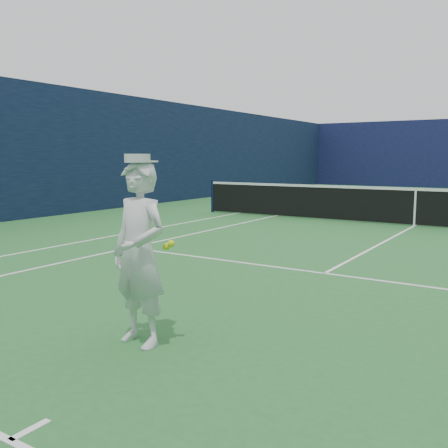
% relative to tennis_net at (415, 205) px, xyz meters
% --- Properties ---
extents(ground, '(80.00, 80.00, 0.00)m').
position_rel_tennis_net_xyz_m(ground, '(0.00, 0.00, -0.55)').
color(ground, '#27682E').
rests_on(ground, ground).
extents(court_markings, '(11.03, 23.83, 0.01)m').
position_rel_tennis_net_xyz_m(court_markings, '(0.00, 0.00, -0.55)').
color(court_markings, white).
rests_on(court_markings, ground).
extents(windscreen_fence, '(20.12, 36.12, 4.00)m').
position_rel_tennis_net_xyz_m(windscreen_fence, '(0.00, 0.00, 1.45)').
color(windscreen_fence, '#10143B').
rests_on(windscreen_fence, ground).
extents(tennis_net, '(12.88, 0.09, 1.07)m').
position_rel_tennis_net_xyz_m(tennis_net, '(0.00, 0.00, 0.00)').
color(tennis_net, '#141E4C').
rests_on(tennis_net, ground).
extents(tennis_player, '(0.76, 0.54, 1.83)m').
position_rel_tennis_net_xyz_m(tennis_player, '(-0.43, -10.15, 0.34)').
color(tennis_player, white).
rests_on(tennis_player, ground).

